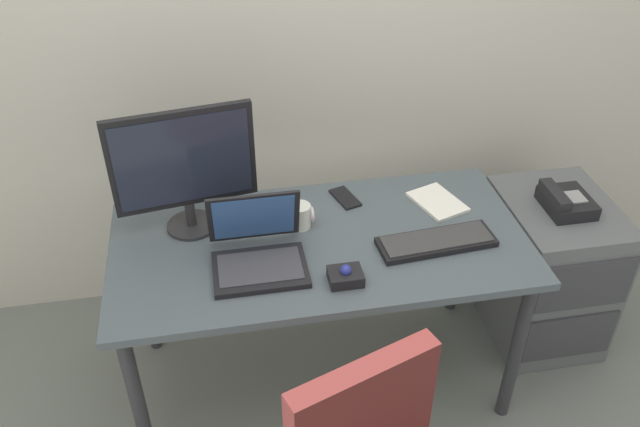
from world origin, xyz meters
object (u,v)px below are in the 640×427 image
file_cabinet (547,270)px  cell_phone (345,198)px  laptop (258,250)px  keyboard (436,242)px  trackball_mouse (346,276)px  coffee_mug (301,216)px  desk_phone (565,201)px  monitor_main (184,165)px  paper_notepad (437,202)px

file_cabinet → cell_phone: bearing=171.6°
file_cabinet → laptop: 1.30m
keyboard → laptop: bearing=178.4°
file_cabinet → cell_phone: cell_phone is taller
keyboard → cell_phone: (-0.25, 0.33, -0.01)m
trackball_mouse → coffee_mug: coffee_mug is taller
desk_phone → laptop: 1.22m
monitor_main → cell_phone: (0.58, 0.07, -0.25)m
paper_notepad → keyboard: bearing=-109.7°
file_cabinet → laptop: (-1.21, -0.19, 0.44)m
laptop → coffee_mug: bearing=45.3°
monitor_main → coffee_mug: size_ratio=5.44×
keyboard → paper_notepad: size_ratio=2.02×
laptop → cell_phone: bearing=40.7°
keyboard → trackball_mouse: trackball_mouse is taller
desk_phone → laptop: (-1.20, -0.17, 0.07)m
monitor_main → trackball_mouse: size_ratio=4.46×
laptop → desk_phone: bearing=8.1°
monitor_main → laptop: size_ratio=1.58×
trackball_mouse → cell_phone: 0.47m
cell_phone → paper_notepad: bearing=-32.0°
desk_phone → coffee_mug: size_ratio=2.22×
keyboard → paper_notepad: (0.09, 0.24, -0.01)m
cell_phone → desk_phone: bearing=-26.6°
desk_phone → monitor_main: monitor_main is taller
file_cabinet → monitor_main: monitor_main is taller
keyboard → cell_phone: bearing=127.3°
monitor_main → trackball_mouse: monitor_main is taller
paper_notepad → desk_phone: bearing=-5.8°
monitor_main → keyboard: size_ratio=1.17×
desk_phone → cell_phone: 0.85m
trackball_mouse → paper_notepad: (0.44, 0.37, -0.02)m
desk_phone → coffee_mug: (-1.03, 0.00, 0.07)m
keyboard → laptop: (-0.62, 0.02, 0.04)m
monitor_main → coffee_mug: bearing=-9.8°
laptop → keyboard: bearing=-1.6°
paper_notepad → cell_phone: (-0.34, 0.09, -0.00)m
keyboard → trackball_mouse: 0.37m
file_cabinet → laptop: laptop is taller
desk_phone → paper_notepad: size_ratio=0.96×
desk_phone → keyboard: size_ratio=0.48×
coffee_mug → keyboard: bearing=-23.3°
file_cabinet → keyboard: size_ratio=1.56×
laptop → trackball_mouse: (0.27, -0.15, -0.03)m
trackball_mouse → cell_phone: size_ratio=0.77×
monitor_main → coffee_mug: 0.45m
monitor_main → paper_notepad: bearing=-1.1°
coffee_mug → paper_notepad: bearing=5.3°
cell_phone → monitor_main: bearing=170.2°
cell_phone → keyboard: bearing=-69.7°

